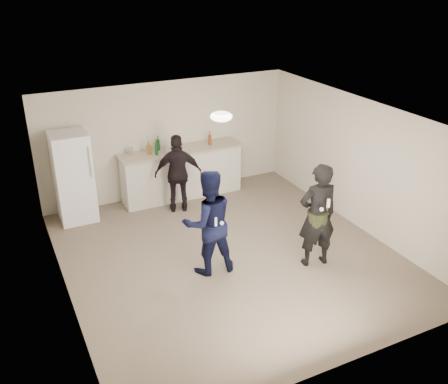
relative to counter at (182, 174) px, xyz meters
name	(u,v)px	position (x,y,z in m)	size (l,w,h in m)	color
floor	(229,255)	(-0.18, -2.67, -0.53)	(6.00, 6.00, 0.00)	#6B5B4C
ceiling	(230,118)	(-0.18, -2.67, 1.98)	(6.00, 6.00, 0.00)	silver
wall_back	(167,139)	(-0.18, 0.33, 0.72)	(6.00, 6.00, 0.00)	beige
wall_front	(344,287)	(-0.18, -5.67, 0.72)	(6.00, 6.00, 0.00)	beige
wall_left	(59,226)	(-2.93, -2.67, 0.72)	(6.00, 6.00, 0.00)	beige
wall_right	(360,164)	(2.57, -2.67, 0.72)	(6.00, 6.00, 0.00)	beige
counter	(182,174)	(0.00, 0.00, 0.00)	(2.60, 0.56, 1.05)	beige
counter_top	(181,150)	(0.00, 0.00, 0.55)	(2.68, 0.64, 0.04)	#BDAD92
fridge	(73,177)	(-2.29, -0.07, 0.38)	(0.70, 0.70, 1.80)	white
fridge_handle	(90,162)	(-2.01, -0.44, 0.78)	(0.02, 0.02, 0.60)	silver
ceiling_dome	(221,116)	(-0.18, -2.37, 1.93)	(0.36, 0.36, 0.16)	white
shaker	(131,151)	(-1.05, 0.14, 0.65)	(0.08, 0.08, 0.17)	silver
man	(208,223)	(-0.69, -2.92, 0.37)	(0.87, 0.68, 1.79)	#0F133F
woman	(317,216)	(1.02, -3.52, 0.39)	(0.67, 0.44, 1.83)	black
camo_shorts	(317,219)	(1.02, -3.52, 0.32)	(0.34, 0.34, 0.28)	#323C1B
spectator	(178,174)	(-0.31, -0.62, 0.30)	(0.96, 0.40, 1.64)	black
remote_man	(216,222)	(-0.69, -3.20, 0.53)	(0.04, 0.04, 0.15)	silver
nunchuk_man	(222,223)	(-0.57, -3.17, 0.45)	(0.07, 0.07, 0.07)	white
remote_woman	(328,203)	(1.02, -3.77, 0.72)	(0.04, 0.04, 0.15)	white
nunchuk_woman	(322,209)	(0.92, -3.74, 0.62)	(0.07, 0.07, 0.07)	white
bottle_cluster	(169,146)	(-0.26, 0.01, 0.68)	(1.46, 0.33, 0.27)	silver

